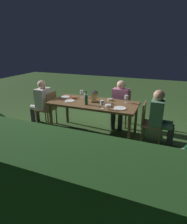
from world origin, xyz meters
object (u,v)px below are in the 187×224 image
at_px(chair_head_near, 149,122).
at_px(wine_glass_d, 126,98).
at_px(person_in_pink, 120,102).
at_px(wine_glass_b, 86,96).
at_px(chair_head_far, 48,107).
at_px(side_table, 185,183).
at_px(dining_table, 93,105).
at_px(green_bottle_on_table, 86,100).
at_px(wine_glass_a, 82,92).
at_px(plate_b, 120,108).
at_px(bowl_olives, 110,100).
at_px(plate_c, 65,97).
at_px(plate_a, 70,101).
at_px(wine_glass_c, 102,103).
at_px(lantern_centerpiece, 95,95).
at_px(person_in_cream, 41,101).
at_px(person_in_green, 160,116).
at_px(chair_side_left_a, 121,106).
at_px(bowl_bread, 108,105).
at_px(bowl_salad, 74,98).

xyz_separation_m(chair_head_near, wine_glass_d, (0.54, -0.23, 0.39)).
relative_size(person_in_pink, wine_glass_d, 6.80).
xyz_separation_m(chair_head_near, wine_glass_b, (1.40, -0.01, 0.39)).
xyz_separation_m(chair_head_far, side_table, (-3.02, 1.61, -0.05)).
xyz_separation_m(dining_table, green_bottle_on_table, (0.08, 0.21, 0.16)).
distance_m(wine_glass_a, side_table, 2.96).
height_order(plate_b, bowl_olives, bowl_olives).
bearing_deg(person_in_pink, plate_c, 21.96).
distance_m(person_in_pink, bowl_olives, 0.41).
bearing_deg(person_in_pink, wine_glass_d, 120.70).
relative_size(wine_glass_a, wine_glass_b, 1.00).
height_order(dining_table, person_in_pink, person_in_pink).
distance_m(wine_glass_b, plate_a, 0.38).
distance_m(wine_glass_c, plate_c, 1.21).
bearing_deg(dining_table, side_table, 138.43).
xyz_separation_m(lantern_centerpiece, bowl_olives, (-0.28, -0.24, -0.13)).
bearing_deg(person_in_cream, wine_glass_a, -163.47).
height_order(person_in_pink, chair_head_far, person_in_pink).
xyz_separation_m(wine_glass_c, plate_c, (1.11, -0.48, -0.11)).
bearing_deg(plate_a, person_in_green, -176.26).
bearing_deg(person_in_pink, lantern_centerpiece, 54.82).
xyz_separation_m(chair_side_left_a, person_in_cream, (1.83, 0.83, 0.15)).
height_order(lantern_centerpiece, side_table, lantern_centerpiece).
xyz_separation_m(green_bottle_on_table, bowl_bread, (-0.47, -0.05, -0.09)).
height_order(dining_table, wine_glass_b, wine_glass_b).
bearing_deg(person_in_cream, chair_head_near, -180.00).
bearing_deg(person_in_pink, person_in_cream, 19.01).
distance_m(person_in_cream, green_bottle_on_table, 1.36).
bearing_deg(plate_b, plate_c, -13.45).
bearing_deg(plate_c, person_in_cream, 12.85).
bearing_deg(plate_a, bowl_bread, 177.87).
bearing_deg(wine_glass_a, chair_side_left_a, -147.84).
relative_size(chair_side_left_a, bowl_olives, 7.08).
relative_size(green_bottle_on_table, bowl_bread, 2.41).
xyz_separation_m(dining_table, bowl_salad, (0.54, -0.11, 0.08)).
relative_size(chair_side_left_a, lantern_centerpiece, 3.28).
distance_m(dining_table, bowl_bread, 0.43).
bearing_deg(green_bottle_on_table, bowl_salad, -34.77).
distance_m(plate_a, side_table, 2.78).
distance_m(dining_table, chair_head_near, 1.23).
distance_m(plate_a, bowl_olives, 0.91).
distance_m(lantern_centerpiece, bowl_bread, 0.44).
bearing_deg(wine_glass_d, bowl_bread, 54.38).
distance_m(green_bottle_on_table, bowl_olives, 0.62).
bearing_deg(bowl_salad, lantern_centerpiece, 172.94).
relative_size(wine_glass_b, bowl_salad, 1.38).
height_order(chair_head_near, green_bottle_on_table, green_bottle_on_table).
relative_size(chair_side_left_a, plate_c, 4.08).
relative_size(dining_table, bowl_salad, 15.70).
height_order(person_in_pink, plate_a, person_in_pink).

